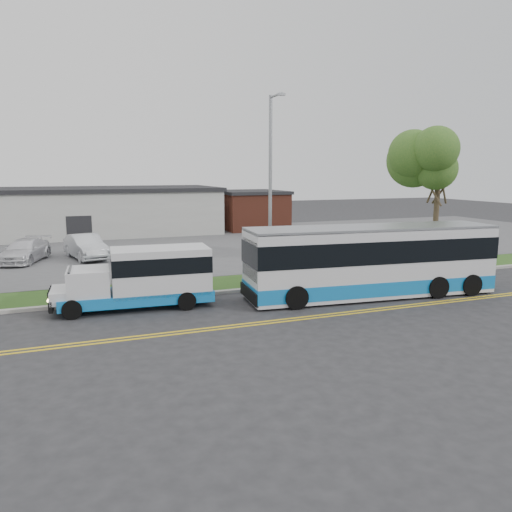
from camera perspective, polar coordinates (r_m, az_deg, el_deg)
name	(u,v)px	position (r m, az deg, el deg)	size (l,w,h in m)	color
ground	(233,298)	(23.18, -2.62, -4.87)	(140.00, 140.00, 0.00)	#28282B
lane_line_north	(264,321)	(19.70, 0.96, -7.49)	(70.00, 0.12, 0.01)	yellow
lane_line_south	(267,324)	(19.43, 1.29, -7.73)	(70.00, 0.12, 0.01)	yellow
curb	(226,292)	(24.17, -3.45, -4.08)	(80.00, 0.30, 0.15)	#9E9B93
verge	(215,284)	(25.86, -4.66, -3.25)	(80.00, 3.30, 0.10)	#2B521B
parking_lot	(164,246)	(39.37, -10.47, 1.08)	(80.00, 25.00, 0.10)	#4C4C4F
commercial_building	(77,212)	(48.44, -19.79, 4.80)	(25.40, 10.40, 4.35)	#9E9E99
brick_wing	(250,210)	(50.60, -0.66, 5.30)	(6.30, 7.30, 3.90)	brown
tree_east	(439,165)	(32.16, 20.19, 9.78)	(5.20, 5.20, 8.33)	#372B1E
streetlight_near	(271,183)	(26.05, 1.70, 8.38)	(0.35, 1.53, 9.50)	gray
shuttle_bus	(145,276)	(21.96, -12.53, -2.24)	(6.83, 2.63, 2.57)	#116DB8
transit_bus	(371,261)	(23.94, 12.99, -0.56)	(12.09, 3.80, 3.30)	silver
parked_car_a	(86,247)	(34.71, -18.87, 1.02)	(1.71, 4.90, 1.62)	silver
parked_car_b	(25,251)	(35.06, -24.91, 0.56)	(2.01, 4.93, 1.43)	silver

